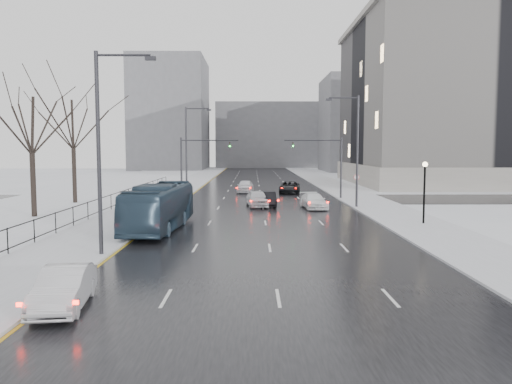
{
  "coord_description": "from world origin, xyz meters",
  "views": [
    {
      "loc": [
        -0.91,
        -4.34,
        5.35
      ],
      "look_at": [
        -0.69,
        28.26,
        2.5
      ],
      "focal_mm": 35.0,
      "sensor_mm": 36.0,
      "label": 1
    }
  ],
  "objects_px": {
    "sedan_left_near": "(64,288)",
    "bus": "(160,207)",
    "streetlight_r_mid": "(355,145)",
    "mast_signal_left": "(191,160)",
    "mast_signal_right": "(331,160)",
    "sedan_right_cross": "(290,187)",
    "sedan_center_far": "(245,186)",
    "streetlight_l_near": "(103,143)",
    "tree_park_e": "(75,204)",
    "tree_park_d": "(35,218)",
    "sedan_right_near": "(268,199)",
    "sedan_right_far": "(314,201)",
    "no_uturn_sign": "(356,180)",
    "lamppost_r_mid": "(425,183)",
    "streetlight_l_far": "(188,146)",
    "sedan_center_near": "(257,198)"
  },
  "relations": [
    {
      "from": "sedan_center_far",
      "to": "mast_signal_left",
      "type": "bearing_deg",
      "value": -121.4
    },
    {
      "from": "streetlight_l_far",
      "to": "sedan_center_near",
      "type": "height_order",
      "value": "streetlight_l_far"
    },
    {
      "from": "sedan_center_near",
      "to": "tree_park_d",
      "type": "bearing_deg",
      "value": -164.31
    },
    {
      "from": "tree_park_e",
      "to": "sedan_left_near",
      "type": "relative_size",
      "value": 3.26
    },
    {
      "from": "streetlight_r_mid",
      "to": "sedan_right_near",
      "type": "xyz_separation_m",
      "value": [
        -7.67,
        1.16,
        -4.91
      ]
    },
    {
      "from": "bus",
      "to": "sedan_center_near",
      "type": "bearing_deg",
      "value": 66.13
    },
    {
      "from": "streetlight_l_near",
      "to": "sedan_left_near",
      "type": "relative_size",
      "value": 2.42
    },
    {
      "from": "mast_signal_left",
      "to": "sedan_center_far",
      "type": "relative_size",
      "value": 1.44
    },
    {
      "from": "mast_signal_right",
      "to": "no_uturn_sign",
      "type": "distance_m",
      "value": 4.77
    },
    {
      "from": "tree_park_e",
      "to": "mast_signal_right",
      "type": "xyz_separation_m",
      "value": [
        25.53,
        4.0,
        4.11
      ]
    },
    {
      "from": "streetlight_l_near",
      "to": "bus",
      "type": "height_order",
      "value": "streetlight_l_near"
    },
    {
      "from": "sedan_center_near",
      "to": "sedan_right_cross",
      "type": "bearing_deg",
      "value": 67.87
    },
    {
      "from": "bus",
      "to": "sedan_right_far",
      "type": "xyz_separation_m",
      "value": [
        11.5,
        11.44,
        -0.83
      ]
    },
    {
      "from": "tree_park_e",
      "to": "lamppost_r_mid",
      "type": "bearing_deg",
      "value": -25.62
    },
    {
      "from": "no_uturn_sign",
      "to": "bus",
      "type": "bearing_deg",
      "value": -135.63
    },
    {
      "from": "sedan_center_far",
      "to": "mast_signal_right",
      "type": "bearing_deg",
      "value": -34.77
    },
    {
      "from": "sedan_right_near",
      "to": "sedan_right_cross",
      "type": "distance_m",
      "value": 14.11
    },
    {
      "from": "tree_park_d",
      "to": "sedan_right_near",
      "type": "xyz_separation_m",
      "value": [
        18.3,
        7.16,
        0.71
      ]
    },
    {
      "from": "streetlight_l_far",
      "to": "bus",
      "type": "distance_m",
      "value": 24.22
    },
    {
      "from": "bus",
      "to": "sedan_right_near",
      "type": "distance_m",
      "value": 15.04
    },
    {
      "from": "sedan_left_near",
      "to": "tree_park_d",
      "type": "bearing_deg",
      "value": 108.45
    },
    {
      "from": "sedan_right_cross",
      "to": "streetlight_r_mid",
      "type": "bearing_deg",
      "value": -65.52
    },
    {
      "from": "sedan_right_cross",
      "to": "sedan_right_far",
      "type": "relative_size",
      "value": 1.09
    },
    {
      "from": "streetlight_r_mid",
      "to": "sedan_right_far",
      "type": "height_order",
      "value": "streetlight_r_mid"
    },
    {
      "from": "bus",
      "to": "sedan_right_near",
      "type": "xyz_separation_m",
      "value": [
        7.5,
        13.0,
        -0.84
      ]
    },
    {
      "from": "streetlight_r_mid",
      "to": "mast_signal_left",
      "type": "bearing_deg",
      "value": 152.69
    },
    {
      "from": "streetlight_r_mid",
      "to": "sedan_left_near",
      "type": "relative_size",
      "value": 2.42
    },
    {
      "from": "tree_park_d",
      "to": "sedan_center_far",
      "type": "distance_m",
      "value": 26.85
    },
    {
      "from": "mast_signal_right",
      "to": "sedan_right_cross",
      "type": "xyz_separation_m",
      "value": [
        -3.83,
        6.94,
        -3.37
      ]
    },
    {
      "from": "streetlight_r_mid",
      "to": "sedan_left_near",
      "type": "xyz_separation_m",
      "value": [
        -15.37,
        -28.06,
        -4.9
      ]
    },
    {
      "from": "streetlight_l_far",
      "to": "sedan_left_near",
      "type": "relative_size",
      "value": 2.42
    },
    {
      "from": "streetlight_l_near",
      "to": "mast_signal_left",
      "type": "height_order",
      "value": "streetlight_l_near"
    },
    {
      "from": "bus",
      "to": "sedan_center_far",
      "type": "bearing_deg",
      "value": 82.32
    },
    {
      "from": "sedan_right_near",
      "to": "sedan_center_far",
      "type": "xyz_separation_m",
      "value": [
        -2.3,
        14.39,
        0.1
      ]
    },
    {
      "from": "streetlight_l_near",
      "to": "sedan_center_far",
      "type": "xyz_separation_m",
      "value": [
        6.37,
        35.54,
        -4.81
      ]
    },
    {
      "from": "sedan_right_far",
      "to": "sedan_left_near",
      "type": "bearing_deg",
      "value": -119.05
    },
    {
      "from": "sedan_left_near",
      "to": "bus",
      "type": "distance_m",
      "value": 16.23
    },
    {
      "from": "mast_signal_left",
      "to": "streetlight_l_far",
      "type": "bearing_deg",
      "value": 101.87
    },
    {
      "from": "lamppost_r_mid",
      "to": "sedan_right_near",
      "type": "height_order",
      "value": "lamppost_r_mid"
    },
    {
      "from": "sedan_right_far",
      "to": "sedan_right_near",
      "type": "bearing_deg",
      "value": 152.54
    },
    {
      "from": "sedan_right_cross",
      "to": "sedan_right_far",
      "type": "distance_m",
      "value": 15.38
    },
    {
      "from": "lamppost_r_mid",
      "to": "tree_park_d",
      "type": "bearing_deg",
      "value": 172.09
    },
    {
      "from": "streetlight_l_near",
      "to": "mast_signal_left",
      "type": "bearing_deg",
      "value": 88.28
    },
    {
      "from": "no_uturn_sign",
      "to": "sedan_center_near",
      "type": "height_order",
      "value": "no_uturn_sign"
    },
    {
      "from": "mast_signal_left",
      "to": "sedan_right_far",
      "type": "bearing_deg",
      "value": -35.41
    },
    {
      "from": "tree_park_e",
      "to": "streetlight_l_near",
      "type": "height_order",
      "value": "streetlight_l_near"
    },
    {
      "from": "streetlight_l_near",
      "to": "tree_park_e",
      "type": "bearing_deg",
      "value": 112.69
    },
    {
      "from": "tree_park_e",
      "to": "sedan_right_cross",
      "type": "distance_m",
      "value": 24.31
    },
    {
      "from": "no_uturn_sign",
      "to": "sedan_center_near",
      "type": "distance_m",
      "value": 10.28
    },
    {
      "from": "tree_park_e",
      "to": "sedan_right_near",
      "type": "relative_size",
      "value": 3.34
    }
  ]
}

